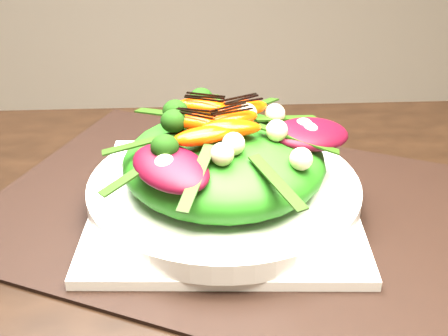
{
  "coord_description": "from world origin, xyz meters",
  "views": [
    {
      "loc": [
        0.01,
        -0.34,
        1.09
      ],
      "look_at": [
        0.04,
        0.18,
        0.8
      ],
      "focal_mm": 48.0,
      "sensor_mm": 36.0,
      "label": 1
    }
  ],
  "objects": [
    {
      "name": "orange_segment",
      "position": [
        0.03,
        0.19,
        0.85
      ],
      "size": [
        0.06,
        0.03,
        0.01
      ],
      "primitive_type": "ellipsoid",
      "rotation": [
        0.0,
        0.0,
        -0.1
      ],
      "color": "#FF3704",
      "rests_on": "lettuce_mound"
    },
    {
      "name": "salad_bowl",
      "position": [
        0.04,
        0.18,
        0.77
      ],
      "size": [
        0.33,
        0.33,
        0.02
      ],
      "primitive_type": "cylinder",
      "rotation": [
        0.0,
        0.0,
        -0.26
      ],
      "color": "silver",
      "rests_on": "plate_base"
    },
    {
      "name": "macadamia_nut",
      "position": [
        0.08,
        0.14,
        0.85
      ],
      "size": [
        0.03,
        0.03,
        0.02
      ],
      "primitive_type": "sphere",
      "rotation": [
        0.0,
        0.0,
        -0.29
      ],
      "color": "#F3E7AB",
      "rests_on": "lettuce_mound"
    },
    {
      "name": "plate_base",
      "position": [
        0.04,
        0.18,
        0.76
      ],
      "size": [
        0.28,
        0.28,
        0.01
      ],
      "primitive_type": "cube",
      "rotation": [
        0.0,
        0.0,
        -0.06
      ],
      "color": "white",
      "rests_on": "placemat"
    },
    {
      "name": "placemat",
      "position": [
        0.04,
        0.18,
        0.75
      ],
      "size": [
        0.57,
        0.52,
        0.0
      ],
      "primitive_type": "cube",
      "rotation": [
        0.0,
        0.0,
        -0.43
      ],
      "color": "black",
      "rests_on": "dining_table"
    },
    {
      "name": "radicchio_leaf",
      "position": [
        0.13,
        0.18,
        0.83
      ],
      "size": [
        0.1,
        0.08,
        0.02
      ],
      "primitive_type": "ellipsoid",
      "rotation": [
        0.0,
        0.0,
        0.39
      ],
      "color": "#400614",
      "rests_on": "lettuce_mound"
    },
    {
      "name": "balsamic_drizzle",
      "position": [
        0.03,
        0.19,
        0.86
      ],
      "size": [
        0.05,
        0.01,
        0.0
      ],
      "primitive_type": "cube",
      "rotation": [
        0.0,
        0.0,
        -0.1
      ],
      "color": "black",
      "rests_on": "orange_segment"
    },
    {
      "name": "lettuce_mound",
      "position": [
        0.04,
        0.18,
        0.81
      ],
      "size": [
        0.25,
        0.25,
        0.07
      ],
      "primitive_type": "ellipsoid",
      "rotation": [
        0.0,
        0.0,
        -0.28
      ],
      "color": "#287315",
      "rests_on": "salad_bowl"
    },
    {
      "name": "broccoli_floret",
      "position": [
        -0.0,
        0.21,
        0.85
      ],
      "size": [
        0.04,
        0.04,
        0.04
      ],
      "primitive_type": "sphere",
      "rotation": [
        0.0,
        0.0,
        0.11
      ],
      "color": "black",
      "rests_on": "lettuce_mound"
    }
  ]
}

